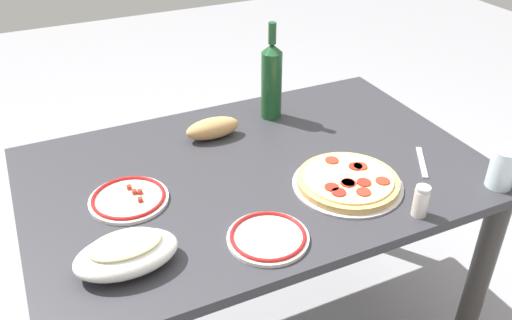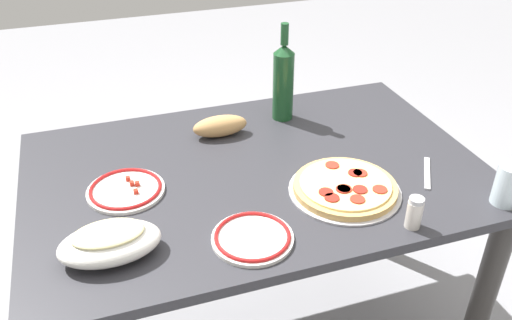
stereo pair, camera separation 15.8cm
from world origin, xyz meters
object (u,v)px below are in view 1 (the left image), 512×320
object	(u,v)px
water_glass	(502,168)
side_plate_near	(268,237)
side_plate_far	(128,198)
pepperoni_pizza	(348,181)
dining_table	(256,202)
wine_bottle	(272,80)
spice_shaker	(421,201)
bread_loaf	(213,128)
baked_pasta_dish	(126,252)

from	to	relation	value
water_glass	side_plate_near	size ratio (longest dim) A/B	0.57
side_plate_near	side_plate_far	xyz separation A→B (m)	(0.27, -0.31, 0.00)
pepperoni_pizza	dining_table	bearing A→B (deg)	-44.05
side_plate_near	side_plate_far	distance (m)	0.41
wine_bottle	spice_shaker	distance (m)	0.67
water_glass	side_plate_near	bearing A→B (deg)	-5.46
bread_loaf	wine_bottle	bearing A→B (deg)	-167.14
pepperoni_pizza	side_plate_far	bearing A→B (deg)	-18.64
dining_table	baked_pasta_dish	size ratio (longest dim) A/B	5.53
side_plate_near	dining_table	bearing A→B (deg)	-109.92
baked_pasta_dish	water_glass	bearing A→B (deg)	173.28
water_glass	spice_shaker	world-z (taller)	water_glass
water_glass	bread_loaf	world-z (taller)	water_glass
spice_shaker	pepperoni_pizza	bearing A→B (deg)	-63.42
side_plate_near	bread_loaf	xyz separation A→B (m)	(-0.06, -0.53, 0.03)
pepperoni_pizza	side_plate_near	xyz separation A→B (m)	(0.30, 0.11, -0.01)
dining_table	wine_bottle	distance (m)	0.43
baked_pasta_dish	side_plate_far	bearing A→B (deg)	-104.10
bread_loaf	pepperoni_pizza	bearing A→B (deg)	120.22
side_plate_near	water_glass	bearing A→B (deg)	174.54
baked_pasta_dish	bread_loaf	distance (m)	0.62
dining_table	side_plate_near	bearing A→B (deg)	70.08
side_plate_near	spice_shaker	bearing A→B (deg)	169.16
baked_pasta_dish	wine_bottle	bearing A→B (deg)	-140.06
side_plate_near	bread_loaf	world-z (taller)	bread_loaf
dining_table	bread_loaf	size ratio (longest dim) A/B	7.45
wine_bottle	side_plate_far	world-z (taller)	wine_bottle
baked_pasta_dish	water_glass	size ratio (longest dim) A/B	2.09
spice_shaker	wine_bottle	bearing A→B (deg)	-81.28
pepperoni_pizza	wine_bottle	distance (m)	0.49
pepperoni_pizza	baked_pasta_dish	size ratio (longest dim) A/B	1.29
dining_table	baked_pasta_dish	world-z (taller)	baked_pasta_dish
bread_loaf	spice_shaker	xyz separation A→B (m)	(-0.34, 0.60, 0.01)
dining_table	side_plate_near	xyz separation A→B (m)	(0.11, 0.30, 0.13)
wine_bottle	side_plate_far	xyz separation A→B (m)	(0.57, 0.28, -0.13)
baked_pasta_dish	side_plate_near	world-z (taller)	baked_pasta_dish
pepperoni_pizza	spice_shaker	size ratio (longest dim) A/B	3.56
dining_table	baked_pasta_dish	distance (m)	0.53
side_plate_far	spice_shaker	world-z (taller)	spice_shaker
side_plate_far	bread_loaf	world-z (taller)	bread_loaf
water_glass	side_plate_near	xyz separation A→B (m)	(0.69, -0.07, -0.05)
water_glass	spice_shaker	xyz separation A→B (m)	(0.29, 0.01, -0.01)
water_glass	pepperoni_pizza	bearing A→B (deg)	-24.98
baked_pasta_dish	spice_shaker	size ratio (longest dim) A/B	2.76
side_plate_near	bread_loaf	size ratio (longest dim) A/B	1.14
dining_table	side_plate_near	size ratio (longest dim) A/B	6.56
pepperoni_pizza	spice_shaker	bearing A→B (deg)	116.58
spice_shaker	water_glass	bearing A→B (deg)	-177.87
wine_bottle	water_glass	world-z (taller)	wine_bottle
pepperoni_pizza	bread_loaf	bearing A→B (deg)	-59.78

